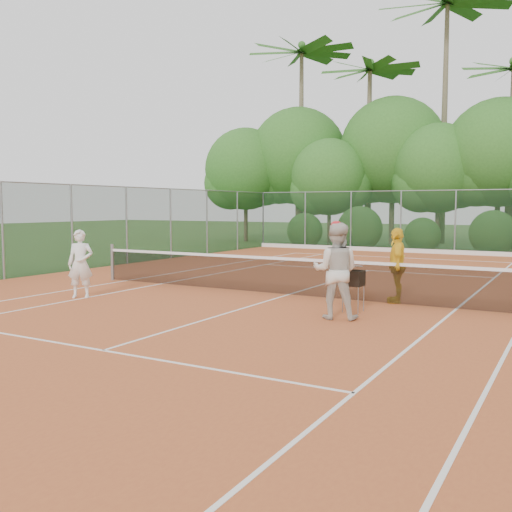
% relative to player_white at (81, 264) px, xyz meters
% --- Properties ---
extents(ground, '(120.00, 120.00, 0.00)m').
position_rel_player_white_xyz_m(ground, '(4.24, 2.85, -0.86)').
color(ground, '#2B4D1B').
rests_on(ground, ground).
extents(clay_court, '(18.00, 36.00, 0.02)m').
position_rel_player_white_xyz_m(clay_court, '(4.24, 2.85, -0.85)').
color(clay_court, '#B6572A').
rests_on(clay_court, ground).
extents(tennis_net, '(11.97, 0.10, 1.10)m').
position_rel_player_white_xyz_m(tennis_net, '(4.24, 2.85, -0.33)').
color(tennis_net, gray).
rests_on(tennis_net, clay_court).
extents(player_white, '(0.73, 0.67, 1.68)m').
position_rel_player_white_xyz_m(player_white, '(0.00, 0.00, 0.00)').
color(player_white, white).
rests_on(player_white, clay_court).
extents(player_center_grp, '(1.08, 0.93, 1.96)m').
position_rel_player_white_xyz_m(player_center_grp, '(6.43, 0.65, 0.13)').
color(player_center_grp, beige).
rests_on(player_center_grp, clay_court).
extents(player_yellow, '(0.71, 1.11, 1.75)m').
position_rel_player_white_xyz_m(player_yellow, '(6.95, 3.15, 0.04)').
color(player_yellow, yellow).
rests_on(player_yellow, clay_court).
extents(ball_hopper, '(0.39, 0.39, 0.89)m').
position_rel_player_white_xyz_m(ball_hopper, '(6.49, 1.52, -0.14)').
color(ball_hopper, gray).
rests_on(ball_hopper, clay_court).
extents(stray_ball_a, '(0.07, 0.07, 0.07)m').
position_rel_player_white_xyz_m(stray_ball_a, '(1.83, 12.59, -0.81)').
color(stray_ball_a, yellow).
rests_on(stray_ball_a, clay_court).
extents(stray_ball_b, '(0.07, 0.07, 0.07)m').
position_rel_player_white_xyz_m(stray_ball_b, '(3.85, 15.28, -0.81)').
color(stray_ball_b, yellow).
rests_on(stray_ball_b, clay_court).
extents(stray_ball_c, '(0.07, 0.07, 0.07)m').
position_rel_player_white_xyz_m(stray_ball_c, '(4.47, 11.80, -0.81)').
color(stray_ball_c, '#D2DE33').
rests_on(stray_ball_c, clay_court).
extents(court_markings, '(11.03, 23.83, 0.01)m').
position_rel_player_white_xyz_m(court_markings, '(4.24, 2.85, -0.84)').
color(court_markings, white).
rests_on(court_markings, clay_court).
extents(fence_back, '(18.07, 0.07, 3.00)m').
position_rel_player_white_xyz_m(fence_back, '(4.24, 17.85, 0.66)').
color(fence_back, '#19381E').
rests_on(fence_back, clay_court).
extents(fence_left, '(0.07, 33.07, 3.00)m').
position_rel_player_white_xyz_m(fence_left, '(-4.76, 1.35, 0.66)').
color(fence_left, '#19381E').
rests_on(fence_left, clay_court).
extents(tropical_treeline, '(32.10, 8.49, 15.03)m').
position_rel_player_white_xyz_m(tropical_treeline, '(5.67, 23.07, 4.25)').
color(tropical_treeline, brown).
rests_on(tropical_treeline, ground).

